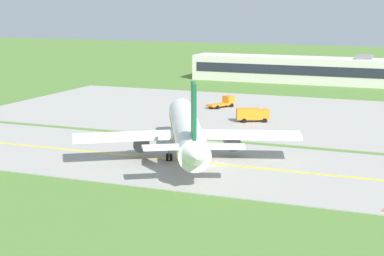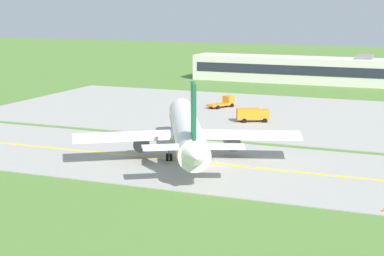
{
  "view_description": "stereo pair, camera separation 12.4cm",
  "coord_description": "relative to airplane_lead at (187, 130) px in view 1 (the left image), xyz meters",
  "views": [
    {
      "loc": [
        30.96,
        -83.2,
        22.35
      ],
      "look_at": [
        -4.84,
        4.37,
        4.0
      ],
      "focal_mm": 61.77,
      "sensor_mm": 36.0,
      "label": 1
    },
    {
      "loc": [
        31.07,
        -83.16,
        22.35
      ],
      "look_at": [
        -4.84,
        4.37,
        4.0
      ],
      "focal_mm": 61.77,
      "sensor_mm": 36.0,
      "label": 2
    }
  ],
  "objects": [
    {
      "name": "traffic_cone_mid_edge",
      "position": [
        29.03,
        -14.7,
        -3.83
      ],
      "size": [
        0.44,
        0.44,
        0.6
      ],
      "primitive_type": "cone",
      "color": "orange",
      "rests_on": "ground"
    },
    {
      "name": "service_truck_pushback",
      "position": [
        0.25,
        31.03,
        -2.6
      ],
      "size": [
        6.3,
        4.45,
        2.6
      ],
      "color": "orange",
      "rests_on": "ground"
    },
    {
      "name": "terminal_building",
      "position": [
        -1.74,
        94.05,
        -0.6
      ],
      "size": [
        67.53,
        10.05,
        8.22
      ],
      "color": "beige",
      "rests_on": "ground"
    },
    {
      "name": "apron_pad",
      "position": [
        14.63,
        40.07,
        -4.08
      ],
      "size": [
        140.0,
        52.0,
        0.1
      ],
      "primitive_type": "cube",
      "color": "#9E9B93",
      "rests_on": "ground"
    },
    {
      "name": "taxiway_strip",
      "position": [
        4.63,
        -1.93,
        -4.08
      ],
      "size": [
        240.0,
        28.0,
        0.1
      ],
      "primitive_type": "cube",
      "color": "#9E9B93",
      "rests_on": "ground"
    },
    {
      "name": "service_truck_baggage",
      "position": [
        -10.31,
        45.17,
        -2.95
      ],
      "size": [
        4.77,
        6.62,
        2.59
      ],
      "color": "orange",
      "rests_on": "ground"
    },
    {
      "name": "airplane_lead",
      "position": [
        0.0,
        0.0,
        0.0
      ],
      "size": [
        30.73,
        37.11,
        12.7
      ],
      "color": "white",
      "rests_on": "ground"
    },
    {
      "name": "ground_plane",
      "position": [
        4.63,
        -1.93,
        -4.13
      ],
      "size": [
        500.0,
        500.0,
        0.0
      ],
      "primitive_type": "plane",
      "color": "#517A33"
    },
    {
      "name": "taxiway_centreline",
      "position": [
        4.63,
        -1.93,
        -4.03
      ],
      "size": [
        220.0,
        0.6,
        0.01
      ],
      "primitive_type": "cube",
      "color": "yellow",
      "rests_on": "taxiway_strip"
    }
  ]
}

